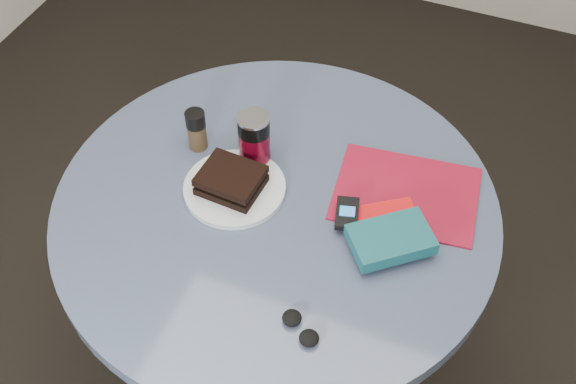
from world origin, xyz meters
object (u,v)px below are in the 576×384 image
at_px(novel, 391,239).
at_px(soda_can, 254,139).
at_px(plate, 235,188).
at_px(headphones, 300,328).
at_px(pepper_grinder, 197,130).
at_px(red_book, 383,222).
at_px(sandwich, 231,180).
at_px(magazine, 406,194).
at_px(table, 276,246).
at_px(mp3_player, 347,213).

bearing_deg(novel, soda_can, 120.84).
height_order(plate, headphones, headphones).
height_order(pepper_grinder, red_book, pepper_grinder).
xyz_separation_m(sandwich, magazine, (0.37, 0.14, -0.04)).
distance_m(table, headphones, 0.37).
bearing_deg(sandwich, plate, 49.97).
bearing_deg(table, novel, -5.83).
bearing_deg(soda_can, sandwich, -95.03).
distance_m(table, soda_can, 0.27).
height_order(plate, red_book, red_book).
bearing_deg(sandwich, red_book, 5.89).
relative_size(magazine, mp3_player, 3.30).
bearing_deg(novel, sandwich, 137.04).
bearing_deg(novel, headphones, -151.65).
bearing_deg(mp3_player, soda_can, 160.66).
relative_size(magazine, novel, 1.89).
height_order(soda_can, novel, soda_can).
distance_m(plate, pepper_grinder, 0.18).
bearing_deg(soda_can, magazine, 5.20).
bearing_deg(table, magazine, 27.10).
bearing_deg(novel, magazine, 53.74).
relative_size(soda_can, red_book, 0.90).
height_order(sandwich, soda_can, soda_can).
bearing_deg(headphones, red_book, 77.20).
relative_size(plate, magazine, 0.73).
bearing_deg(magazine, table, -159.96).
xyz_separation_m(plate, magazine, (0.36, 0.14, -0.00)).
bearing_deg(novel, mp3_player, 120.60).
distance_m(plate, mp3_player, 0.26).
xyz_separation_m(table, soda_can, (-0.10, 0.10, 0.23)).
xyz_separation_m(sandwich, novel, (0.38, -0.02, -0.00)).
xyz_separation_m(novel, mp3_player, (-0.11, 0.04, -0.01)).
height_order(plate, soda_can, soda_can).
distance_m(table, magazine, 0.34).
distance_m(plate, sandwich, 0.03).
relative_size(soda_can, headphones, 1.38).
xyz_separation_m(table, red_book, (0.24, 0.03, 0.18)).
distance_m(sandwich, pepper_grinder, 0.17).
bearing_deg(headphones, magazine, 77.50).
xyz_separation_m(novel, headphones, (-0.10, -0.25, -0.02)).
relative_size(sandwich, headphones, 1.39).
bearing_deg(red_book, table, 152.02).
bearing_deg(soda_can, red_book, -12.21).
relative_size(plate, novel, 1.38).
bearing_deg(headphones, plate, 134.06).
xyz_separation_m(plate, sandwich, (-0.00, -0.01, 0.03)).
distance_m(soda_can, red_book, 0.35).
xyz_separation_m(pepper_grinder, mp3_player, (0.40, -0.08, -0.03)).
relative_size(soda_can, pepper_grinder, 1.30).
bearing_deg(pepper_grinder, headphones, -42.39).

